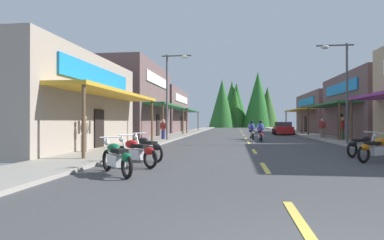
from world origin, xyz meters
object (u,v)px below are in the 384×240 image
Objects in this scene: streetlamp_left at (171,85)px; parked_car_curbside at (283,128)px; rider_cruising_trailing at (252,131)px; pedestrian_strolling at (84,132)px; streetlamp_right at (341,79)px; pedestrian_browsing at (322,127)px; rider_cruising_lead at (261,132)px; motorcycle_parked_right_2 at (377,148)px; motorcycle_parked_left_0 at (117,157)px; motorcycle_parked_left_1 at (136,152)px; pedestrian_by_shop at (163,128)px; motorcycle_parked_left_2 at (147,148)px; pedestrian_waiting at (343,127)px; motorcycle_parked_right_3 at (363,145)px.

parked_car_curbside is (9.84, 12.99, -3.46)m from streetlamp_left.
rider_cruising_trailing is 15.25m from pedestrian_strolling.
pedestrian_browsing is (0.63, 6.69, -3.10)m from streetlamp_right.
streetlamp_left reaches higher than rider_cruising_lead.
motorcycle_parked_right_2 is 9.26m from motorcycle_parked_left_0.
motorcycle_parked_left_0 is 1.64m from motorcycle_parked_left_1.
motorcycle_parked_left_2 is at bearing -147.75° from pedestrian_by_shop.
streetlamp_left is 13.51m from motorcycle_parked_left_1.
pedestrian_by_shop is at bearing -33.59° from motorcycle_parked_left_0.
rider_cruising_trailing is 1.20× the size of pedestrian_waiting.
parked_car_curbside is (-1.89, 8.63, -0.30)m from pedestrian_browsing.
motorcycle_parked_left_2 is at bearing -83.39° from streetlamp_left.
pedestrian_waiting is (0.70, -2.75, 0.05)m from pedestrian_browsing.
streetlamp_right is at bearing -80.14° from motorcycle_parked_left_0.
motorcycle_parked_right_3 is 1.00× the size of pedestrian_waiting.
pedestrian_waiting is (11.12, 12.94, 0.55)m from motorcycle_parked_left_2.
pedestrian_browsing is (12.55, 3.45, 0.05)m from pedestrian_by_shop.
pedestrian_by_shop reaches higher than motorcycle_parked_right_2.
parked_car_curbside reaches higher than motorcycle_parked_right_3.
rider_cruising_trailing reaches higher than motorcycle_parked_right_2.
pedestrian_strolling reaches higher than rider_cruising_lead.
motorcycle_parked_left_0 is 0.78× the size of rider_cruising_trailing.
pedestrian_by_shop is at bearing -139.99° from pedestrian_waiting.
rider_cruising_trailing reaches higher than motorcycle_parked_right_3.
motorcycle_parked_left_2 is 18.84m from pedestrian_browsing.
motorcycle_parked_left_0 is 0.38× the size of parked_car_curbside.
streetlamp_right is at bearing -126.31° from rider_cruising_lead.
motorcycle_parked_left_0 is 19.61m from pedestrian_waiting.
motorcycle_parked_left_0 is 0.96× the size of pedestrian_strolling.
streetlamp_left reaches higher than pedestrian_browsing.
parked_car_curbside is (3.85, 9.53, 0.03)m from rider_cruising_trailing.
pedestrian_strolling reaches higher than motorcycle_parked_right_2.
parked_car_curbside is at bearing 55.89° from motorcycle_parked_right_2.
rider_cruising_trailing is at bearing -65.39° from motorcycle_parked_left_2.
motorcycle_parked_right_3 is at bearing -177.33° from parked_car_curbside.
motorcycle_parked_right_3 is 0.83× the size of rider_cruising_trailing.
motorcycle_parked_right_2 is 0.42× the size of parked_car_curbside.
pedestrian_by_shop is at bearing -37.95° from motorcycle_parked_left_2.
streetlamp_right is 7.51m from motorcycle_parked_right_3.
rider_cruising_trailing is 1.24× the size of pedestrian_strolling.
motorcycle_parked_left_0 is 21.59m from pedestrian_browsing.
motorcycle_parked_left_1 is (0.03, 1.64, 0.00)m from motorcycle_parked_left_0.
pedestrian_waiting reaches higher than motorcycle_parked_left_1.
motorcycle_parked_right_3 is 12.03m from pedestrian_strolling.
rider_cruising_trailing is at bearing 131.57° from pedestrian_strolling.
pedestrian_browsing reaches higher than rider_cruising_trailing.
pedestrian_strolling is at bearing -105.67° from pedestrian_waiting.
motorcycle_parked_left_0 is 0.92× the size of motorcycle_parked_left_1.
streetlamp_left reaches higher than motorcycle_parked_left_1.
pedestrian_by_shop is 0.94× the size of pedestrian_strolling.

